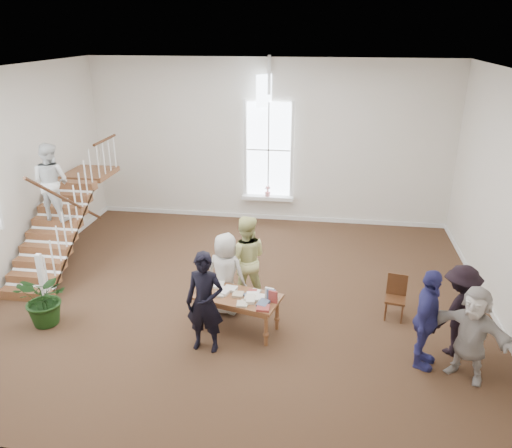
% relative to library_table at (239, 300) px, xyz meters
% --- Properties ---
extents(ground, '(10.00, 10.00, 0.00)m').
position_rel_library_table_xyz_m(ground, '(-0.19, 1.28, -0.63)').
color(ground, '#3F2819').
rests_on(ground, ground).
extents(room_shell, '(10.49, 10.00, 10.00)m').
position_rel_library_table_xyz_m(room_shell, '(-0.19, 5.68, -0.23)').
color(room_shell, silver).
rests_on(room_shell, ground).
extents(staircase, '(1.10, 4.10, 2.92)m').
position_rel_library_table_xyz_m(staircase, '(-4.53, 2.03, 0.99)').
color(staircase, brown).
rests_on(staircase, ground).
extents(library_table, '(1.64, 1.10, 0.77)m').
position_rel_library_table_xyz_m(library_table, '(0.00, 0.00, 0.00)').
color(library_table, brown).
rests_on(library_table, ground).
extents(police_officer, '(0.70, 0.49, 1.82)m').
position_rel_library_table_xyz_m(police_officer, '(-0.47, -0.65, 0.28)').
color(police_officer, black).
rests_on(police_officer, ground).
extents(elderly_woman, '(0.91, 0.71, 1.64)m').
position_rel_library_table_xyz_m(elderly_woman, '(-0.37, 0.60, 0.19)').
color(elderly_woman, beige).
rests_on(elderly_woman, ground).
extents(person_yellow, '(0.97, 0.80, 1.83)m').
position_rel_library_table_xyz_m(person_yellow, '(-0.07, 1.10, 0.29)').
color(person_yellow, '#D9D987').
rests_on(person_yellow, ground).
extents(woman_cluster_a, '(0.74, 1.10, 1.74)m').
position_rel_library_table_xyz_m(woman_cluster_a, '(3.16, -0.57, 0.24)').
color(woman_cluster_a, navy).
rests_on(woman_cluster_a, ground).
extents(woman_cluster_b, '(1.21, 1.12, 1.63)m').
position_rel_library_table_xyz_m(woman_cluster_b, '(3.76, -0.12, 0.19)').
color(woman_cluster_b, black).
rests_on(woman_cluster_b, ground).
extents(woman_cluster_c, '(1.49, 1.24, 1.61)m').
position_rel_library_table_xyz_m(woman_cluster_c, '(3.81, -0.77, 0.17)').
color(woman_cluster_c, '#BFB4AC').
rests_on(woman_cluster_c, ground).
extents(floor_plant, '(1.17, 1.09, 1.07)m').
position_rel_library_table_xyz_m(floor_plant, '(-3.59, -0.35, -0.10)').
color(floor_plant, '#173611').
rests_on(floor_plant, ground).
extents(side_chair, '(0.43, 0.43, 0.87)m').
position_rel_library_table_xyz_m(side_chair, '(2.88, 0.89, -0.16)').
color(side_chair, '#3D2410').
rests_on(side_chair, ground).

